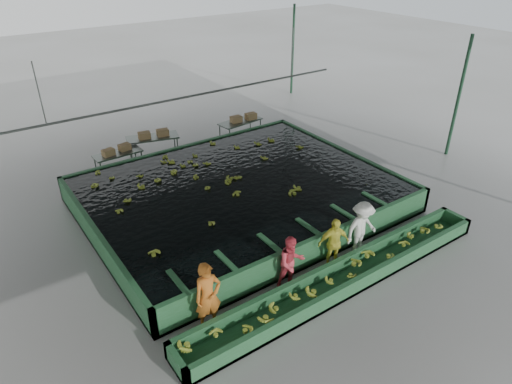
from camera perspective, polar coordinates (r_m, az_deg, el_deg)
ground at (r=14.95m, az=1.10°, el=-4.11°), size 80.00×80.00×0.00m
shed_roof at (r=12.88m, az=1.32°, el=14.77°), size 20.00×22.00×0.04m
shed_posts at (r=13.72m, az=1.20°, el=4.62°), size 20.00×22.00×5.00m
flotation_tank at (r=15.77m, az=-2.08°, el=-0.28°), size 10.00×8.00×0.90m
tank_water at (r=15.57m, az=-2.11°, el=1.00°), size 9.70×7.70×0.00m
sorting_trough at (r=12.65m, az=10.89°, el=-10.49°), size 10.00×1.00×0.50m
cableway_rail at (r=17.56m, az=-8.62°, el=11.67°), size 0.08×0.08×14.00m
rail_hanger_left at (r=15.82m, az=-25.47°, el=11.00°), size 0.04×0.04×2.00m
rail_hanger_right at (r=19.94m, az=4.58°, el=17.00°), size 0.04×0.04×2.00m
worker_a at (r=10.96m, az=-6.02°, el=-12.85°), size 0.70×0.49×1.82m
worker_b at (r=12.11m, az=4.43°, el=-8.80°), size 0.86×0.73×1.56m
worker_c at (r=12.95m, az=9.67°, el=-6.31°), size 0.99×0.67×1.57m
worker_d at (r=13.59m, az=13.06°, el=-4.44°), size 1.12×0.66×1.71m
packing_table_left at (r=18.86m, az=-16.74°, el=3.55°), size 1.87×0.79×0.84m
packing_table_mid at (r=19.74m, az=-12.68°, el=5.48°), size 2.26×1.38×0.96m
packing_table_right at (r=21.09m, az=-1.96°, el=7.71°), size 2.12×1.05×0.93m
box_stack_left at (r=18.71m, az=-16.97°, el=4.74°), size 1.19×0.53×0.25m
box_stack_mid at (r=19.51m, az=-12.65°, el=6.73°), size 1.28×0.57×0.27m
box_stack_right at (r=20.95m, az=-1.56°, el=8.93°), size 1.28×0.41×0.27m
floating_bananas at (r=16.17m, az=-3.66°, el=2.10°), size 9.10×6.20×0.12m
trough_bananas at (r=12.55m, az=10.95°, el=-9.97°), size 9.03×0.60×0.12m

